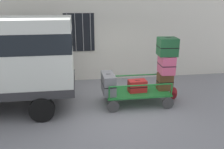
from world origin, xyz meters
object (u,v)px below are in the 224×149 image
at_px(luggage_cart, 137,93).
at_px(suitcase_center_middle, 166,64).
at_px(suitcase_midleft_bottom, 137,86).
at_px(suitcase_center_top, 167,47).
at_px(backpack, 173,93).
at_px(suitcase_center_bottom, 165,81).
at_px(suitcase_left_bottom, 108,83).

bearing_deg(luggage_cart, suitcase_center_middle, -1.86).
relative_size(suitcase_midleft_bottom, suitcase_center_top, 0.96).
relative_size(suitcase_center_middle, suitcase_center_top, 1.00).
bearing_deg(suitcase_center_top, suitcase_center_middle, -90.00).
xyz_separation_m(luggage_cart, backpack, (1.31, 0.11, -0.13)).
bearing_deg(suitcase_center_middle, luggage_cart, 178.14).
height_order(luggage_cart, suitcase_center_middle, suitcase_center_middle).
bearing_deg(suitcase_center_middle, backpack, 20.05).
distance_m(suitcase_center_top, backpack, 1.69).
bearing_deg(suitcase_center_top, luggage_cart, 179.54).
xyz_separation_m(luggage_cart, suitcase_center_top, (0.93, -0.01, 1.51)).
xyz_separation_m(suitcase_center_middle, suitcase_center_top, (0.00, 0.02, 0.57)).
height_order(suitcase_center_bottom, backpack, suitcase_center_bottom).
height_order(suitcase_midleft_bottom, backpack, suitcase_midleft_bottom).
bearing_deg(suitcase_midleft_bottom, luggage_cart, 90.00).
height_order(suitcase_left_bottom, suitcase_center_top, suitcase_center_top).
bearing_deg(suitcase_midleft_bottom, suitcase_left_bottom, 177.97).
relative_size(suitcase_left_bottom, suitcase_center_top, 1.41).
distance_m(suitcase_left_bottom, suitcase_center_top, 2.18).
xyz_separation_m(suitcase_center_bottom, suitcase_center_middle, (-0.00, -0.03, 0.58)).
bearing_deg(luggage_cart, suitcase_center_top, -0.46).
distance_m(suitcase_center_middle, backpack, 1.15).
relative_size(luggage_cart, backpack, 4.78).
bearing_deg(suitcase_left_bottom, suitcase_center_bottom, 0.12).
bearing_deg(suitcase_center_top, suitcase_midleft_bottom, -178.17).
relative_size(suitcase_midleft_bottom, suitcase_center_bottom, 1.03).
bearing_deg(suitcase_left_bottom, backpack, 2.84).
height_order(suitcase_midleft_bottom, suitcase_center_bottom, suitcase_center_bottom).
relative_size(luggage_cart, suitcase_left_bottom, 2.39).
bearing_deg(suitcase_midleft_bottom, backpack, 6.29).
bearing_deg(backpack, suitcase_center_middle, -159.95).
distance_m(suitcase_center_bottom, backpack, 0.63).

